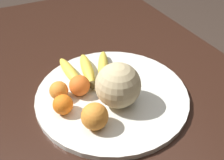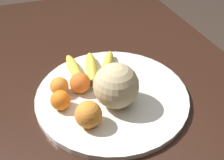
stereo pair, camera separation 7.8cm
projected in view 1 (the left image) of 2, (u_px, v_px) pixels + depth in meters
The scene contains 8 objects.
kitchen_table at pixel (109, 101), 0.94m from camera, with size 1.60×0.96×0.72m.
fruit_bowl at pixel (112, 94), 0.82m from camera, with size 0.47×0.47×0.02m.
melon at pixel (118, 85), 0.74m from camera, with size 0.13×0.13×0.13m.
banana_bunch at pixel (88, 69), 0.88m from camera, with size 0.20×0.19×0.04m.
orange_front_left at pixel (63, 105), 0.73m from camera, with size 0.06×0.06×0.06m.
orange_front_right at pixel (59, 91), 0.78m from camera, with size 0.06×0.06×0.06m.
orange_mid_center at pixel (80, 85), 0.79m from camera, with size 0.06×0.06×0.06m.
orange_back_left at pixel (95, 116), 0.69m from camera, with size 0.07×0.07×0.07m.
Camera 1 is at (-0.62, 0.30, 1.28)m, focal length 42.00 mm.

